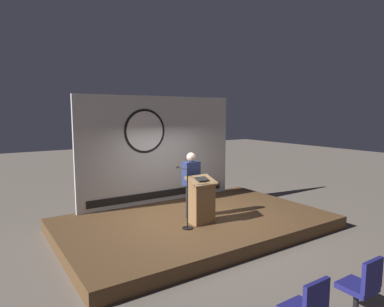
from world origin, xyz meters
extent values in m
plane|color=#6B6056|center=(0.00, 0.00, 0.00)|extent=(40.00, 40.00, 0.00)
cube|color=brown|center=(0.00, 0.00, 0.15)|extent=(6.40, 4.00, 0.30)
cube|color=silver|center=(0.00, 1.85, 1.82)|extent=(4.79, 0.10, 3.03)
cylinder|color=black|center=(-0.47, 1.80, 2.36)|extent=(1.22, 0.02, 1.22)
cylinder|color=white|center=(-0.47, 1.79, 2.36)|extent=(1.09, 0.02, 1.09)
cube|color=black|center=(0.00, 1.79, 0.52)|extent=(4.31, 0.02, 0.20)
cube|color=olive|center=(-0.09, -0.39, 0.79)|extent=(0.52, 0.40, 0.97)
cube|color=olive|center=(-0.09, -0.39, 1.30)|extent=(0.64, 0.49, 0.20)
cube|color=black|center=(-0.09, -0.41, 1.35)|extent=(0.28, 0.20, 0.08)
cylinder|color=black|center=(-0.06, 0.09, 0.71)|extent=(0.26, 0.26, 0.82)
cube|color=navy|center=(-0.06, 0.09, 1.40)|extent=(0.40, 0.24, 0.58)
sphere|color=beige|center=(-0.06, 0.09, 1.80)|extent=(0.22, 0.22, 0.22)
cylinder|color=black|center=(-0.57, -0.54, 0.31)|extent=(0.24, 0.24, 0.02)
cylinder|color=black|center=(-0.57, -0.54, 0.99)|extent=(0.03, 0.03, 1.38)
cylinder|color=black|center=(-0.57, -0.32, 1.63)|extent=(0.02, 0.43, 0.02)
sphere|color=#262626|center=(-0.57, -0.10, 1.63)|extent=(0.07, 0.07, 0.07)
cylinder|color=black|center=(-0.01, -4.14, 0.18)|extent=(0.08, 0.08, 0.37)
cube|color=navy|center=(-0.01, -4.14, 0.41)|extent=(0.44, 0.44, 0.08)
cube|color=navy|center=(-0.01, -4.34, 0.67)|extent=(0.44, 0.06, 0.44)
cube|color=navy|center=(-1.14, -4.28, 0.67)|extent=(0.44, 0.06, 0.44)
camera|label=1|loc=(-4.42, -6.56, 2.88)|focal=31.08mm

